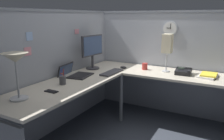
{
  "coord_description": "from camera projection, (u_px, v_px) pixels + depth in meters",
  "views": [
    {
      "loc": [
        -2.61,
        -1.21,
        1.5
      ],
      "look_at": [
        -0.15,
        0.14,
        0.83
      ],
      "focal_mm": 36.47,
      "sensor_mm": 36.0,
      "label": 1
    }
  ],
  "objects": [
    {
      "name": "ground_plane",
      "position": [
        126.0,
        128.0,
        3.14
      ],
      "size": [
        6.8,
        6.8,
        0.0
      ],
      "primitive_type": "plane",
      "color": "#383D47"
    },
    {
      "name": "pinned_note_rightmost",
      "position": [
        77.0,
        32.0,
        3.25
      ],
      "size": [
        0.1,
        0.0,
        0.07
      ],
      "primitive_type": "cube",
      "color": "pink"
    },
    {
      "name": "pinned_note_middle",
      "position": [
        28.0,
        51.0,
        2.52
      ],
      "size": [
        0.1,
        0.0,
        0.09
      ],
      "primitive_type": "cube",
      "color": "pink"
    },
    {
      "name": "cubicle_wall_back",
      "position": [
        57.0,
        70.0,
        3.05
      ],
      "size": [
        2.57,
        0.12,
        1.58
      ],
      "color": "#999EA8",
      "rests_on": "ground"
    },
    {
      "name": "monitor",
      "position": [
        92.0,
        49.0,
        3.34
      ],
      "size": [
        0.46,
        0.2,
        0.5
      ],
      "color": "#38383D",
      "rests_on": "desk"
    },
    {
      "name": "desk",
      "position": [
        125.0,
        87.0,
        2.84
      ],
      "size": [
        2.35,
        2.15,
        0.73
      ],
      "color": "beige",
      "rests_on": "ground"
    },
    {
      "name": "cell_phone",
      "position": [
        51.0,
        91.0,
        2.37
      ],
      "size": [
        0.07,
        0.15,
        0.01
      ],
      "primitive_type": "cube",
      "rotation": [
        0.0,
        0.0,
        -0.04
      ],
      "color": "black",
      "rests_on": "desk"
    },
    {
      "name": "computer_mouse",
      "position": [
        123.0,
        67.0,
        3.42
      ],
      "size": [
        0.06,
        0.1,
        0.03
      ],
      "primitive_type": "ellipsoid",
      "color": "#232326",
      "rests_on": "desk"
    },
    {
      "name": "coffee_mug",
      "position": [
        145.0,
        66.0,
        3.34
      ],
      "size": [
        0.08,
        0.08,
        0.1
      ],
      "primitive_type": "cylinder",
      "color": "#B2332D",
      "rests_on": "desk"
    },
    {
      "name": "desk_lamp_paper",
      "position": [
        167.0,
        45.0,
        3.14
      ],
      "size": [
        0.13,
        0.13,
        0.53
      ],
      "color": "#B7BABF",
      "rests_on": "desk"
    },
    {
      "name": "cubicle_wall_right",
      "position": [
        166.0,
        62.0,
        3.57
      ],
      "size": [
        0.12,
        2.37,
        1.58
      ],
      "color": "#999EA8",
      "rests_on": "ground"
    },
    {
      "name": "book_stack",
      "position": [
        208.0,
        75.0,
        2.94
      ],
      "size": [
        0.31,
        0.25,
        0.04
      ],
      "color": "silver",
      "rests_on": "desk"
    },
    {
      "name": "keyboard",
      "position": [
        112.0,
        72.0,
        3.14
      ],
      "size": [
        0.43,
        0.15,
        0.02
      ],
      "primitive_type": "cube",
      "rotation": [
        0.0,
        0.0,
        -0.01
      ],
      "color": "#38383D",
      "rests_on": "desk"
    },
    {
      "name": "office_phone",
      "position": [
        184.0,
        72.0,
        3.06
      ],
      "size": [
        0.2,
        0.21,
        0.11
      ],
      "color": "black",
      "rests_on": "desk"
    },
    {
      "name": "laptop",
      "position": [
        74.0,
        74.0,
        3.01
      ],
      "size": [
        0.39,
        0.42,
        0.22
      ],
      "color": "#232326",
      "rests_on": "desk"
    },
    {
      "name": "desk_lamp_dome",
      "position": [
        16.0,
        62.0,
        2.07
      ],
      "size": [
        0.24,
        0.24,
        0.44
      ],
      "color": "#B7BABF",
      "rests_on": "desk"
    },
    {
      "name": "pen_cup",
      "position": [
        62.0,
        80.0,
        2.62
      ],
      "size": [
        0.08,
        0.08,
        0.18
      ],
      "color": "#4C4C51",
      "rests_on": "desk"
    },
    {
      "name": "pinned_note_leftmost",
      "position": [
        29.0,
        36.0,
        2.52
      ],
      "size": [
        0.09,
        0.0,
        0.09
      ],
      "primitive_type": "cube",
      "color": "#99B7E5"
    },
    {
      "name": "wall_clock",
      "position": [
        170.0,
        29.0,
        3.38
      ],
      "size": [
        0.04,
        0.22,
        0.22
      ],
      "color": "#B7BABF"
    }
  ]
}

